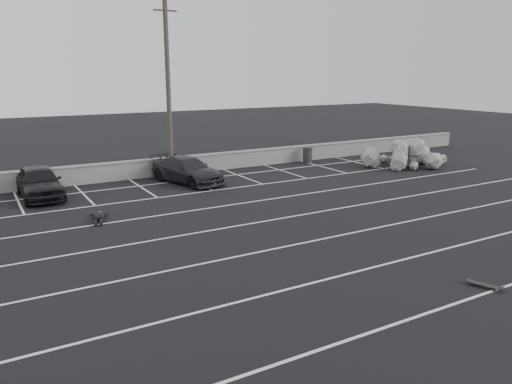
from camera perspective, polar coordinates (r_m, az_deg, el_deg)
ground at (r=18.00m, az=4.55°, el=-6.01°), size 120.00×120.00×0.00m
seawall at (r=30.05m, az=-10.76°, el=2.87°), size 50.00×0.45×1.06m
stall_lines at (r=21.55m, az=-2.29°, el=-2.64°), size 36.00×20.05×0.01m
car_left at (r=26.51m, az=-23.51°, el=1.06°), size 1.92×4.63×1.57m
car_right at (r=27.92m, az=-7.83°, el=2.50°), size 3.26×5.21×1.41m
utility_pole at (r=28.92m, az=-9.99°, el=11.40°), size 1.32×0.26×9.89m
trash_bin at (r=34.02m, az=5.92°, el=4.25°), size 0.82×0.82×1.04m
riprap_pile at (r=33.74m, az=16.73°, el=3.62°), size 5.74×4.07×1.30m
person at (r=21.94m, az=-17.49°, el=-2.42°), size 1.88×2.49×0.42m
skateboard at (r=15.94m, az=24.69°, el=-9.65°), size 0.50×0.84×0.10m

